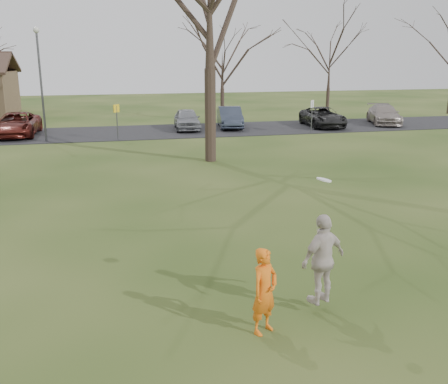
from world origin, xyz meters
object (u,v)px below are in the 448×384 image
at_px(car_4, 187,119).
at_px(car_5, 230,117).
at_px(lamp_post, 40,70).
at_px(car_2, 17,124).
at_px(car_7, 384,114).
at_px(catching_play, 323,259).
at_px(car_6, 323,117).
at_px(big_tree, 209,2).
at_px(player_defender, 265,291).

bearing_deg(car_4, car_5, 8.42).
relative_size(car_5, lamp_post, 0.68).
height_order(car_2, car_4, car_2).
height_order(car_7, catching_play, catching_play).
bearing_deg(car_6, car_5, 176.28).
height_order(car_5, car_6, car_5).
relative_size(lamp_post, big_tree, 0.45).
relative_size(car_2, car_7, 1.10).
height_order(player_defender, lamp_post, lamp_post).
relative_size(car_4, big_tree, 0.28).
bearing_deg(car_6, player_defender, -111.60).
bearing_deg(big_tree, catching_play, -93.76).
bearing_deg(car_4, player_defender, -91.37).
bearing_deg(player_defender, big_tree, 49.03).
bearing_deg(car_2, car_7, 2.34).
bearing_deg(car_6, catching_play, -109.55).
bearing_deg(car_7, car_2, -161.69).
distance_m(car_2, lamp_post, 4.52).
height_order(car_2, car_7, car_2).
bearing_deg(lamp_post, car_5, 14.75).
bearing_deg(car_4, catching_play, -88.57).
height_order(player_defender, car_7, player_defender).
distance_m(lamp_post, big_tree, 11.38).
xyz_separation_m(car_6, lamp_post, (-17.95, -2.10, 3.27)).
relative_size(car_2, lamp_post, 0.80).
height_order(car_5, catching_play, catching_play).
bearing_deg(car_7, car_4, -163.28).
height_order(player_defender, car_6, player_defender).
bearing_deg(lamp_post, car_2, 126.83).
distance_m(player_defender, big_tree, 16.38).
bearing_deg(car_5, lamp_post, -156.76).
height_order(car_6, big_tree, big_tree).
relative_size(car_4, car_6, 0.84).
height_order(car_4, lamp_post, lamp_post).
height_order(car_7, big_tree, big_tree).
distance_m(car_2, car_7, 24.71).
distance_m(player_defender, car_6, 27.44).
xyz_separation_m(player_defender, catching_play, (1.28, 0.45, 0.29)).
distance_m(car_2, car_5, 13.49).
bearing_deg(car_7, big_tree, -127.65).
xyz_separation_m(lamp_post, big_tree, (8.00, -7.50, 3.03)).
relative_size(car_2, big_tree, 0.36).
bearing_deg(catching_play, player_defender, -160.45).
bearing_deg(car_4, car_7, 3.19).
height_order(car_6, lamp_post, lamp_post).
relative_size(player_defender, big_tree, 0.11).
height_order(car_6, catching_play, catching_play).
bearing_deg(car_2, car_5, 4.82).
xyz_separation_m(catching_play, lamp_post, (-7.05, 22.03, 2.90)).
bearing_deg(car_7, player_defender, -105.84).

